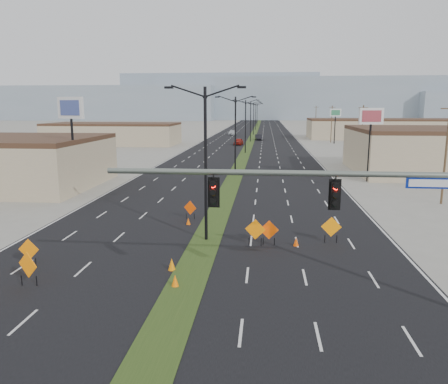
# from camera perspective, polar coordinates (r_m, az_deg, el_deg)

# --- Properties ---
(ground) EXTENTS (600.00, 600.00, 0.00)m
(ground) POSITION_cam_1_polar(r_m,az_deg,el_deg) (18.46, -7.57, -17.36)
(ground) COLOR gray
(ground) RESTS_ON ground
(road_surface) EXTENTS (25.00, 400.00, 0.02)m
(road_surface) POSITION_cam_1_polar(r_m,az_deg,el_deg) (116.19, 3.53, 6.74)
(road_surface) COLOR black
(road_surface) RESTS_ON ground
(median_strip) EXTENTS (2.00, 400.00, 0.04)m
(median_strip) POSITION_cam_1_polar(r_m,az_deg,el_deg) (116.19, 3.53, 6.74)
(median_strip) COLOR #294117
(median_strip) RESTS_ON ground
(building_sw_far) EXTENTS (30.00, 14.00, 4.50)m
(building_sw_far) POSITION_cam_1_polar(r_m,az_deg,el_deg) (107.17, -14.25, 7.27)
(building_sw_far) COLOR tan
(building_sw_far) RESTS_ON ground
(building_se_far) EXTENTS (44.00, 16.00, 5.00)m
(building_se_far) POSITION_cam_1_polar(r_m,az_deg,el_deg) (130.50, 20.77, 7.63)
(building_se_far) COLOR tan
(building_se_far) RESTS_ON ground
(mesa_west) EXTENTS (180.00, 50.00, 22.00)m
(mesa_west) POSITION_cam_1_polar(r_m,az_deg,el_deg) (320.67, -17.64, 10.98)
(mesa_west) COLOR #8494A4
(mesa_west) RESTS_ON ground
(mesa_center) EXTENTS (220.00, 50.00, 28.00)m
(mesa_center) POSITION_cam_1_polar(r_m,az_deg,el_deg) (317.90, 12.20, 11.79)
(mesa_center) COLOR #8494A4
(mesa_center) RESTS_ON ground
(mesa_backdrop) EXTENTS (140.00, 50.00, 32.00)m
(mesa_backdrop) POSITION_cam_1_polar(r_m,az_deg,el_deg) (337.57, -0.36, 12.32)
(mesa_backdrop) COLOR #8494A4
(mesa_backdrop) RESTS_ON ground
(signal_mast) EXTENTS (16.30, 0.60, 8.00)m
(signal_mast) POSITION_cam_1_polar(r_m,az_deg,el_deg) (18.83, 19.83, -1.76)
(signal_mast) COLOR slate
(signal_mast) RESTS_ON ground
(streetlight_0) EXTENTS (5.15, 0.24, 10.02)m
(streetlight_0) POSITION_cam_1_polar(r_m,az_deg,el_deg) (28.25, -2.42, 4.28)
(streetlight_0) COLOR black
(streetlight_0) RESTS_ON ground
(streetlight_1) EXTENTS (5.15, 0.24, 10.02)m
(streetlight_1) POSITION_cam_1_polar(r_m,az_deg,el_deg) (56.02, 1.49, 7.66)
(streetlight_1) COLOR black
(streetlight_1) RESTS_ON ground
(streetlight_2) EXTENTS (5.15, 0.24, 10.02)m
(streetlight_2) POSITION_cam_1_polar(r_m,az_deg,el_deg) (83.95, 2.82, 8.79)
(streetlight_2) COLOR black
(streetlight_2) RESTS_ON ground
(streetlight_3) EXTENTS (5.15, 0.24, 10.02)m
(streetlight_3) POSITION_cam_1_polar(r_m,az_deg,el_deg) (111.91, 3.49, 9.35)
(streetlight_3) COLOR black
(streetlight_3) RESTS_ON ground
(streetlight_4) EXTENTS (5.15, 0.24, 10.02)m
(streetlight_4) POSITION_cam_1_polar(r_m,az_deg,el_deg) (139.89, 3.89, 9.69)
(streetlight_4) COLOR black
(streetlight_4) RESTS_ON ground
(streetlight_5) EXTENTS (5.15, 0.24, 10.02)m
(streetlight_5) POSITION_cam_1_polar(r_m,az_deg,el_deg) (167.87, 4.16, 9.92)
(streetlight_5) COLOR black
(streetlight_5) RESTS_ON ground
(streetlight_6) EXTENTS (5.15, 0.24, 10.02)m
(streetlight_6) POSITION_cam_1_polar(r_m,az_deg,el_deg) (195.86, 4.35, 10.08)
(streetlight_6) COLOR black
(streetlight_6) RESTS_ON ground
(utility_pole_0) EXTENTS (1.60, 0.20, 9.00)m
(utility_pole_0) POSITION_cam_1_polar(r_m,az_deg,el_deg) (44.07, 27.00, 4.56)
(utility_pole_0) COLOR #4C3823
(utility_pole_0) RESTS_ON ground
(utility_pole_1) EXTENTS (1.60, 0.20, 9.00)m
(utility_pole_1) POSITION_cam_1_polar(r_m,az_deg,el_deg) (77.61, 17.58, 7.56)
(utility_pole_1) COLOR #4C3823
(utility_pole_1) RESTS_ON ground
(utility_pole_2) EXTENTS (1.60, 0.20, 9.00)m
(utility_pole_2) POSITION_cam_1_polar(r_m,az_deg,el_deg) (112.04, 13.86, 8.68)
(utility_pole_2) COLOR #4C3823
(utility_pole_2) RESTS_ON ground
(utility_pole_3) EXTENTS (1.60, 0.20, 9.00)m
(utility_pole_3) POSITION_cam_1_polar(r_m,az_deg,el_deg) (146.74, 11.89, 9.26)
(utility_pole_3) COLOR #4C3823
(utility_pole_3) RESTS_ON ground
(car_left) EXTENTS (2.24, 4.67, 1.54)m
(car_left) POSITION_cam_1_polar(r_m,az_deg,el_deg) (101.95, 1.91, 6.58)
(car_left) COLOR maroon
(car_left) RESTS_ON ground
(car_mid) EXTENTS (2.08, 4.60, 1.46)m
(car_mid) POSITION_cam_1_polar(r_m,az_deg,el_deg) (117.60, 4.54, 7.14)
(car_mid) COLOR black
(car_mid) RESTS_ON ground
(car_far) EXTENTS (2.50, 5.32, 1.50)m
(car_far) POSITION_cam_1_polar(r_m,az_deg,el_deg) (137.93, 1.09, 7.76)
(car_far) COLOR silver
(car_far) RESTS_ON ground
(construction_sign_0) EXTENTS (1.20, 0.07, 1.59)m
(construction_sign_0) POSITION_cam_1_polar(r_m,az_deg,el_deg) (26.68, -24.14, -6.98)
(construction_sign_0) COLOR orange
(construction_sign_0) RESTS_ON ground
(construction_sign_1) EXTENTS (1.23, 0.58, 1.77)m
(construction_sign_1) POSITION_cam_1_polar(r_m,az_deg,el_deg) (23.85, -24.24, -8.81)
(construction_sign_1) COLOR orange
(construction_sign_1) RESTS_ON ground
(construction_sign_2) EXTENTS (1.05, 0.45, 1.48)m
(construction_sign_2) POSITION_cam_1_polar(r_m,az_deg,el_deg) (34.57, -4.45, -2.16)
(construction_sign_2) COLOR #E54304
(construction_sign_2) RESTS_ON ground
(construction_sign_3) EXTENTS (1.32, 0.25, 1.77)m
(construction_sign_3) POSITION_cam_1_polar(r_m,az_deg,el_deg) (27.90, 4.11, -5.01)
(construction_sign_3) COLOR orange
(construction_sign_3) RESTS_ON ground
(construction_sign_4) EXTENTS (1.24, 0.05, 1.65)m
(construction_sign_4) POSITION_cam_1_polar(r_m,az_deg,el_deg) (28.14, 5.90, -5.06)
(construction_sign_4) COLOR #F45005
(construction_sign_4) RESTS_ON ground
(construction_sign_5) EXTENTS (1.31, 0.11, 1.75)m
(construction_sign_5) POSITION_cam_1_polar(r_m,az_deg,el_deg) (29.29, 13.84, -4.55)
(construction_sign_5) COLOR orange
(construction_sign_5) RESTS_ON ground
(cone_0) EXTENTS (0.49, 0.49, 0.64)m
(cone_0) POSITION_cam_1_polar(r_m,az_deg,el_deg) (22.09, -6.41, -11.46)
(cone_0) COLOR orange
(cone_0) RESTS_ON ground
(cone_1) EXTENTS (0.50, 0.50, 0.69)m
(cone_1) POSITION_cam_1_polar(r_m,az_deg,el_deg) (24.20, -6.84, -9.36)
(cone_1) COLOR orange
(cone_1) RESTS_ON ground
(cone_2) EXTENTS (0.41, 0.41, 0.60)m
(cone_2) POSITION_cam_1_polar(r_m,az_deg,el_deg) (28.40, 9.40, -6.41)
(cone_2) COLOR #E04804
(cone_2) RESTS_ON ground
(cone_3) EXTENTS (0.40, 0.40, 0.54)m
(cone_3) POSITION_cam_1_polar(r_m,az_deg,el_deg) (33.07, -4.69, -3.83)
(cone_3) COLOR #E25404
(cone_3) RESTS_ON ground
(pole_sign_west) EXTENTS (3.07, 1.50, 9.71)m
(pole_sign_west) POSITION_cam_1_polar(r_m,az_deg,el_deg) (46.20, -19.36, 9.45)
(pole_sign_west) COLOR black
(pole_sign_west) RESTS_ON ground
(pole_sign_east_near) EXTENTS (2.84, 0.73, 8.63)m
(pole_sign_east_near) POSITION_cam_1_polar(r_m,az_deg,el_deg) (54.03, 18.64, 8.63)
(pole_sign_east_near) COLOR black
(pole_sign_east_near) RESTS_ON ground
(pole_sign_east_far) EXTENTS (2.71, 0.86, 8.26)m
(pole_sign_east_far) POSITION_cam_1_polar(r_m,az_deg,el_deg) (109.08, 14.35, 9.65)
(pole_sign_east_far) COLOR black
(pole_sign_east_far) RESTS_ON ground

